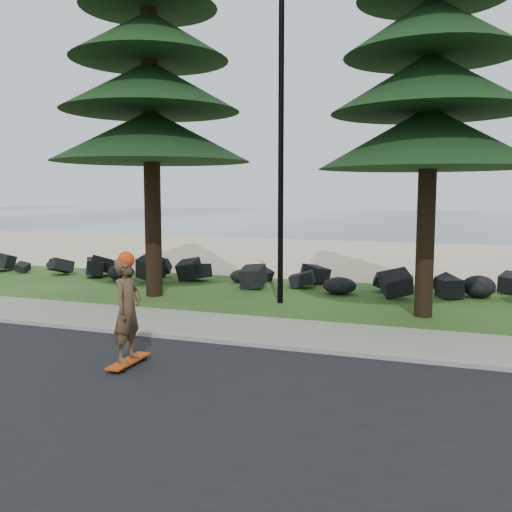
% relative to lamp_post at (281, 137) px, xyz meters
% --- Properties ---
extents(ground, '(160.00, 160.00, 0.00)m').
position_rel_lamp_post_xyz_m(ground, '(0.00, -3.20, -4.13)').
color(ground, '#264716').
rests_on(ground, ground).
extents(road, '(160.00, 7.00, 0.02)m').
position_rel_lamp_post_xyz_m(road, '(0.00, -7.70, -4.12)').
color(road, black).
rests_on(road, ground).
extents(kerb, '(160.00, 0.20, 0.10)m').
position_rel_lamp_post_xyz_m(kerb, '(0.00, -4.10, -4.08)').
color(kerb, gray).
rests_on(kerb, ground).
extents(sidewalk, '(160.00, 2.00, 0.08)m').
position_rel_lamp_post_xyz_m(sidewalk, '(0.00, -3.00, -4.09)').
color(sidewalk, gray).
rests_on(sidewalk, ground).
extents(beach_sand, '(160.00, 15.00, 0.01)m').
position_rel_lamp_post_xyz_m(beach_sand, '(0.00, 11.30, -4.13)').
color(beach_sand, tan).
rests_on(beach_sand, ground).
extents(ocean, '(160.00, 58.00, 0.01)m').
position_rel_lamp_post_xyz_m(ocean, '(0.00, 47.80, -4.13)').
color(ocean, '#364D68').
rests_on(ocean, ground).
extents(seawall_boulders, '(60.00, 2.40, 1.10)m').
position_rel_lamp_post_xyz_m(seawall_boulders, '(0.00, 2.40, -4.13)').
color(seawall_boulders, black).
rests_on(seawall_boulders, ground).
extents(lamp_post, '(0.25, 0.14, 8.14)m').
position_rel_lamp_post_xyz_m(lamp_post, '(0.00, 0.00, 0.00)').
color(lamp_post, black).
rests_on(lamp_post, ground).
extents(skateboarder, '(0.41, 1.00, 1.85)m').
position_rel_lamp_post_xyz_m(skateboarder, '(-0.69, -5.90, -3.20)').
color(skateboarder, '#C0400B').
rests_on(skateboarder, ground).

